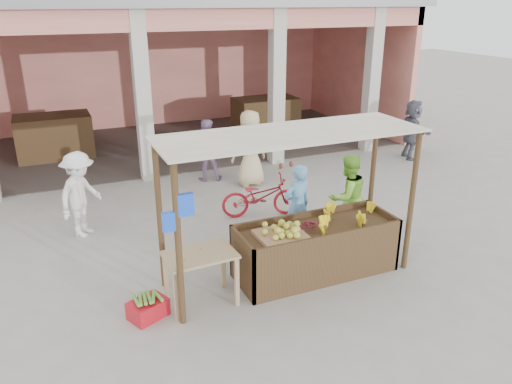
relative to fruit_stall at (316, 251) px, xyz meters
name	(u,v)px	position (x,y,z in m)	size (l,w,h in m)	color
ground	(287,279)	(-0.50, 0.00, -0.40)	(60.00, 60.00, 0.00)	gray
market_building	(154,53)	(-0.45, 8.93, 2.30)	(14.40, 6.40, 4.20)	#EF8D7D
fruit_stall	(316,251)	(0.00, 0.00, 0.00)	(2.60, 0.95, 0.80)	#4D361E
stall_awning	(288,160)	(-0.51, 0.06, 1.58)	(4.09, 1.35, 2.39)	#4D361E
banana_heap	(345,217)	(0.52, 0.00, 0.51)	(1.21, 0.66, 0.22)	yellow
melon_tray	(281,232)	(-0.66, -0.06, 0.49)	(0.73, 0.63, 0.20)	#A07753
berry_heap	(308,225)	(-0.15, 0.02, 0.48)	(0.48, 0.40, 0.15)	maroon
side_table	(200,262)	(-1.96, -0.08, 0.27)	(1.03, 0.72, 0.81)	tan
papaya_pile	(199,247)	(-1.96, -0.08, 0.51)	(0.70, 0.40, 0.20)	#3C822A
red_crate	(148,309)	(-2.76, -0.13, -0.27)	(0.51, 0.37, 0.26)	#B3131D
plantain_bundle	(147,298)	(-2.76, -0.13, -0.10)	(0.41, 0.28, 0.08)	#569536
produce_sacks	(286,157)	(2.04, 5.08, -0.12)	(0.73, 0.45, 0.56)	maroon
vendor_blue	(297,203)	(0.19, 1.01, 0.42)	(0.61, 0.45, 1.64)	#63A4D9
vendor_green	(347,195)	(1.18, 0.93, 0.45)	(0.82, 0.47, 1.70)	#89D93F
motorcycle	(261,196)	(0.13, 2.47, 0.04)	(1.70, 0.58, 0.89)	maroon
shopper_a	(80,191)	(-3.30, 3.00, 0.48)	(1.13, 0.56, 1.76)	silver
shopper_c	(250,144)	(0.65, 4.26, 0.60)	(0.97, 0.63, 2.01)	tan
shopper_d	(412,128)	(5.60, 4.44, 0.47)	(1.60, 0.66, 1.73)	#525362
shopper_f	(206,147)	(-0.19, 5.02, 0.43)	(0.81, 0.47, 1.67)	gray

